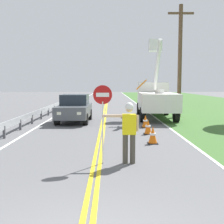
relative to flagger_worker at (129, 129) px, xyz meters
The scene contains 13 objects.
centerline_yellow_left 15.35m from the flagger_worker, 93.88° to the left, with size 0.11×110.00×0.01m, color yellow.
centerline_yellow_right 15.34m from the flagger_worker, 93.21° to the left, with size 0.11×110.00×0.01m, color yellow.
edge_line_right 15.54m from the flagger_worker, 80.15° to the left, with size 0.12×110.00×0.01m, color silver.
edge_line_left 15.98m from the flagger_worker, 106.57° to the left, with size 0.12×110.00×0.01m, color silver.
flagger_worker is the anchor object (origin of this frame).
stop_sign_paddle 1.02m from the flagger_worker, behind, with size 0.56×0.04×2.33m.
utility_bucket_truck 12.17m from the flagger_worker, 77.43° to the left, with size 2.96×6.91×5.45m.
oncoming_sedan_nearest 9.82m from the flagger_worker, 106.21° to the left, with size 1.99×4.15×1.70m.
utility_pole_near 13.35m from the flagger_worker, 70.16° to the left, with size 1.80×0.28×7.85m.
traffic_cone_lead 3.15m from the flagger_worker, 68.04° to the left, with size 0.40×0.40×0.70m.
traffic_cone_mid 5.22m from the flagger_worker, 76.03° to the left, with size 0.40×0.40×0.70m.
traffic_cone_tail 7.24m from the flagger_worker, 79.01° to the left, with size 0.40×0.40×0.70m.
guardrail_left_shoulder 13.07m from the flagger_worker, 113.21° to the left, with size 0.10×32.00×0.71m.
Camera 1 is at (0.38, -3.76, 2.38)m, focal length 46.53 mm.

